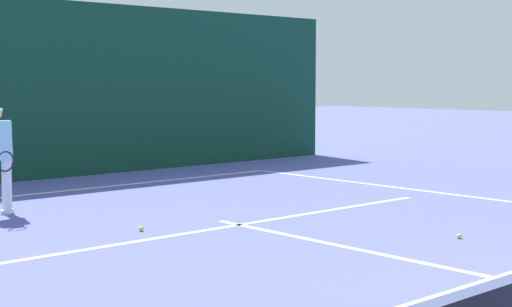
{
  "coord_description": "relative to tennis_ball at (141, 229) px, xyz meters",
  "views": [
    {
      "loc": [
        -6.87,
        -1.96,
        1.95
      ],
      "look_at": [
        0.02,
        5.68,
        1.0
      ],
      "focal_mm": 54.95,
      "sensor_mm": 36.0,
      "label": 1
    }
  ],
  "objects": [
    {
      "name": "court_line_centre",
      "position": [
        1.24,
        -3.33,
        -0.03
      ],
      "size": [
        0.1,
        6.4,
        0.01
      ],
      "primitive_type": "cube",
      "color": "white",
      "rests_on": "ground_plane"
    },
    {
      "name": "court_line_service",
      "position": [
        1.24,
        -0.52,
        -0.03
      ],
      "size": [
        7.54,
        0.1,
        0.01
      ],
      "primitive_type": "cube",
      "color": "white",
      "rests_on": "ground_plane"
    },
    {
      "name": "court_line_baseline_far",
      "position": [
        1.24,
        4.08,
        -0.03
      ],
      "size": [
        9.25,
        0.1,
        0.01
      ],
      "primitive_type": "cube",
      "color": "white",
      "rests_on": "ground_plane"
    },
    {
      "name": "tennis_ball",
      "position": [
        0.0,
        0.0,
        0.0
      ],
      "size": [
        0.07,
        0.07,
        0.07
      ],
      "primitive_type": "sphere",
      "color": "#D1E033",
      "rests_on": "ground_plane"
    },
    {
      "name": "tennis_ball_extra",
      "position": [
        2.66,
        -3.06,
        0.0
      ],
      "size": [
        0.07,
        0.07,
        0.07
      ],
      "primitive_type": "sphere",
      "color": "#D1E033",
      "rests_on": "ground_plane"
    },
    {
      "name": "back_fence_windscreen",
      "position": [
        1.24,
        5.93,
        1.76
      ],
      "size": [
        16.43,
        0.12,
        3.58
      ],
      "primitive_type": "cube",
      "color": "#103929",
      "rests_on": "ground_plane"
    }
  ]
}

